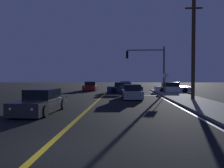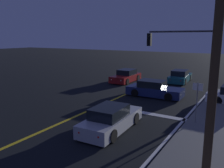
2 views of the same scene
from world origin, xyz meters
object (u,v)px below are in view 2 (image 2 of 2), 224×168
car_parked_curb_silver (111,119)px  traffic_signal_near_right (187,53)px  utility_pole_right (217,41)px  car_side_waiting_navy (154,89)px  street_sign_corner (197,97)px  car_lead_oncoming_teal (180,77)px  car_mid_block_red (126,76)px

car_parked_curb_silver → traffic_signal_near_right: size_ratio=0.81×
car_parked_curb_silver → utility_pole_right: utility_pole_right is taller
car_side_waiting_navy → street_sign_corner: bearing=39.8°
car_lead_oncoming_teal → traffic_signal_near_right: size_ratio=0.81×
car_mid_block_red → traffic_signal_near_right: size_ratio=0.79×
utility_pole_right → street_sign_corner: utility_pole_right is taller
car_mid_block_red → utility_pole_right: bearing=126.3°
traffic_signal_near_right → car_side_waiting_navy: bearing=-36.0°
car_lead_oncoming_teal → utility_pole_right: 18.72m
street_sign_corner → car_mid_block_red: bearing=134.7°
car_lead_oncoming_teal → car_parked_curb_silver: bearing=-90.7°
traffic_signal_near_right → utility_pole_right: bearing=110.1°
car_mid_block_red → car_side_waiting_navy: bearing=137.0°
car_parked_curb_silver → car_lead_oncoming_teal: same height
utility_pole_right → street_sign_corner: size_ratio=3.75×
traffic_signal_near_right → utility_pole_right: size_ratio=0.61×
car_parked_curb_silver → car_lead_oncoming_teal: 15.58m
car_mid_block_red → street_sign_corner: 13.58m
car_parked_curb_silver → traffic_signal_near_right: bearing=65.5°
street_sign_corner → car_parked_curb_silver: bearing=-140.8°
traffic_signal_near_right → street_sign_corner: traffic_signal_near_right is taller
traffic_signal_near_right → car_lead_oncoming_teal: bearing=-73.3°
car_parked_curb_silver → street_sign_corner: (3.74, 3.05, 1.07)m
car_parked_curb_silver → street_sign_corner: size_ratio=1.85×
traffic_signal_near_right → car_mid_block_red: bearing=-40.0°
car_side_waiting_navy → street_sign_corner: size_ratio=1.88×
car_parked_curb_silver → traffic_signal_near_right: 7.09m
car_side_waiting_navy → traffic_signal_near_right: traffic_signal_near_right is taller
car_mid_block_red → car_parked_curb_silver: bearing=113.7°
car_lead_oncoming_teal → car_side_waiting_navy: bearing=-93.7°
car_parked_curb_silver → traffic_signal_near_right: traffic_signal_near_right is taller
car_side_waiting_navy → car_lead_oncoming_teal: 7.51m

